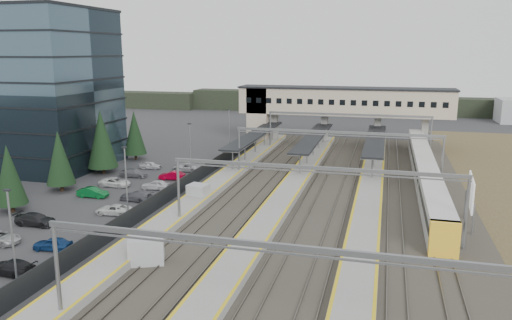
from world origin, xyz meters
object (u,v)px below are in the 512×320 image
(footbridge, at_px, (329,104))
(office_building, at_px, (25,89))
(relay_cabin_near, at_px, (146,251))
(train, at_px, (425,171))
(relay_cabin_far, at_px, (198,193))
(billboard, at_px, (471,194))

(footbridge, bearing_deg, office_building, -145.53)
(relay_cabin_near, height_order, train, train)
(footbridge, bearing_deg, relay_cabin_far, -104.49)
(office_building, xyz_separation_m, billboard, (63.33, -13.16, -8.55))
(footbridge, distance_m, train, 31.42)
(footbridge, xyz_separation_m, train, (16.30, -26.17, -6.08))
(billboard, bearing_deg, relay_cabin_far, 177.34)
(office_building, relative_size, footbridge, 0.60)
(office_building, xyz_separation_m, relay_cabin_near, (35.31, -30.07, -10.96))
(footbridge, height_order, billboard, footbridge)
(office_building, relative_size, relay_cabin_near, 6.79)
(footbridge, relative_size, train, 0.75)
(relay_cabin_near, bearing_deg, office_building, 139.59)
(train, distance_m, billboard, 17.41)
(relay_cabin_far, xyz_separation_m, billboard, (30.42, -1.41, 2.58))
(relay_cabin_far, height_order, billboard, billboard)
(relay_cabin_near, bearing_deg, billboard, 31.10)
(relay_cabin_far, bearing_deg, footbridge, 75.51)
(office_building, height_order, footbridge, office_building)
(relay_cabin_near, distance_m, relay_cabin_far, 18.47)
(relay_cabin_near, relative_size, billboard, 0.57)
(relay_cabin_far, xyz_separation_m, footbridge, (10.79, 41.75, 6.87))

